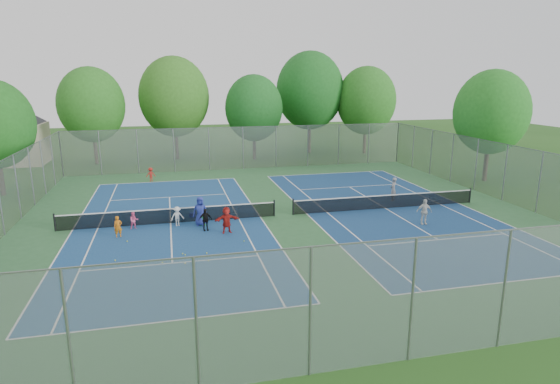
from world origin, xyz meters
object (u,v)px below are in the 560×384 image
(ball_crate, at_px, (193,215))
(instructor, at_px, (393,189))
(net_left, at_px, (170,216))
(ball_hopper, at_px, (203,221))
(net_right, at_px, (386,202))

(ball_crate, xyz_separation_m, instructor, (14.01, 0.69, 0.71))
(net_left, height_order, ball_hopper, net_left)
(net_left, distance_m, ball_hopper, 2.04)
(net_left, distance_m, instructor, 15.47)
(ball_crate, bearing_deg, net_left, -143.95)
(instructor, bearing_deg, ball_crate, -40.10)
(net_left, height_order, net_right, same)
(net_left, xyz_separation_m, net_right, (14.00, 0.00, 0.00))
(net_right, height_order, ball_hopper, net_right)
(net_left, distance_m, net_right, 14.00)
(ball_hopper, bearing_deg, instructor, 10.59)
(ball_crate, bearing_deg, instructor, 2.82)
(instructor, bearing_deg, net_right, 7.80)
(net_left, height_order, ball_crate, net_left)
(net_left, bearing_deg, ball_hopper, -24.44)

